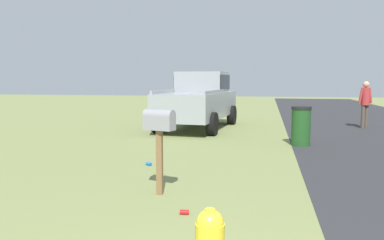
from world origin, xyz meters
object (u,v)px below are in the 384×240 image
Objects in this scene: mailbox at (159,127)px; pickup_truck at (200,98)px; pedestrian at (365,101)px; trash_bin at (301,126)px.

mailbox is 0.26× the size of pickup_truck.
mailbox is 10.68m from pedestrian.
mailbox is 0.77× the size of pedestrian.
mailbox reaches higher than trash_bin.
mailbox is 5.66m from trash_bin.
pedestrian reaches higher than mailbox.
mailbox is at bearing 153.32° from trash_bin.
pickup_truck is at bearing 21.44° from mailbox.
pedestrian is at bearing -73.82° from pickup_truck.
pedestrian is at bearing -13.48° from mailbox.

